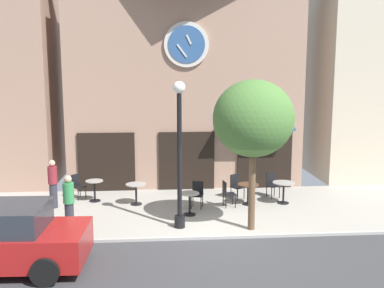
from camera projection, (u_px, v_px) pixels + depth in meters
ground_plane at (228, 237)px, 12.49m from camera, size 24.10×10.63×0.13m
clock_building at (184, 62)px, 18.24m from camera, size 9.40×4.23×9.75m
street_lamp at (179, 155)px, 12.89m from camera, size 0.36×0.36×4.36m
street_tree at (253, 119)px, 12.56m from camera, size 2.34×2.11×4.41m
cafe_table_leftmost at (95, 187)px, 15.85m from camera, size 0.63×0.63×0.77m
cafe_table_center_right at (136, 190)px, 15.46m from camera, size 0.71×0.71×0.74m
cafe_table_center_left at (190, 200)px, 14.32m from camera, size 0.64×0.64×0.74m
cafe_table_near_door at (248, 190)px, 15.46m from camera, size 0.74×0.74×0.73m
cafe_table_rightmost at (284, 188)px, 15.59m from camera, size 0.78×0.78×0.76m
cafe_chair_corner at (236, 185)px, 16.20m from camera, size 0.55×0.55×0.90m
cafe_chair_near_lamp at (272, 183)px, 16.42m from camera, size 0.50×0.50×0.90m
cafe_chair_curbside at (227, 192)px, 15.19m from camera, size 0.45×0.45×0.90m
cafe_chair_under_awning at (197, 192)px, 15.14m from camera, size 0.49×0.49×0.90m
cafe_chair_mid_row at (77, 184)px, 16.23m from camera, size 0.57×0.57×0.90m
pedestrian_maroon at (53, 183)px, 15.04m from camera, size 0.45×0.45×1.67m
pedestrian_green at (69, 203)px, 12.79m from camera, size 0.41×0.41×1.67m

